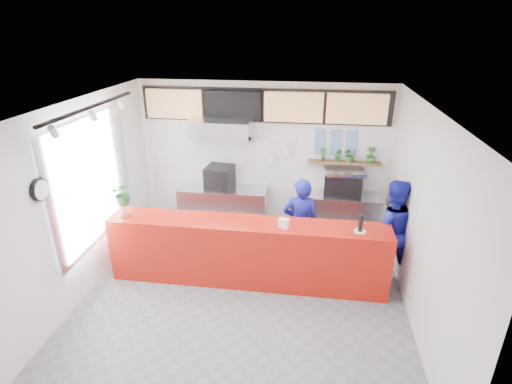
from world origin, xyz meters
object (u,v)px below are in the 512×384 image
Objects in this scene: panini_oven at (220,177)px; staff_center at (300,224)px; pepper_mill at (361,223)px; staff_right at (390,230)px; espresso_machine at (344,184)px; service_counter at (247,252)px.

panini_oven is 0.31× the size of staff_center.
pepper_mill is at bearing 136.98° from staff_center.
pepper_mill is (-0.57, -0.57, 0.37)m from staff_right.
espresso_machine is 2.58× the size of pepper_mill.
service_counter is at bearing -125.32° from espresso_machine.
service_counter is 1.88m from pepper_mill.
espresso_machine is (2.46, 0.00, -0.01)m from panini_oven.
service_counter is 16.47× the size of pepper_mill.
staff_center is (0.82, 0.58, 0.28)m from service_counter.
panini_oven is 1.88× the size of pepper_mill.
panini_oven is (-0.86, 1.80, 0.58)m from service_counter.
staff_center is 6.08× the size of pepper_mill.
staff_right is (2.31, 0.50, 0.33)m from service_counter.
staff_right is (0.71, -1.30, -0.25)m from espresso_machine.
service_counter is 2.71× the size of staff_center.
staff_center is at bearing 35.23° from service_counter.
staff_right is at bearing -15.22° from panini_oven.
pepper_mill is (0.92, -0.65, 0.42)m from staff_center.
staff_center is at bearing 144.84° from pepper_mill.
staff_right reaches higher than panini_oven.
pepper_mill is at bearing -79.43° from espresso_machine.
staff_center reaches higher than pepper_mill.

